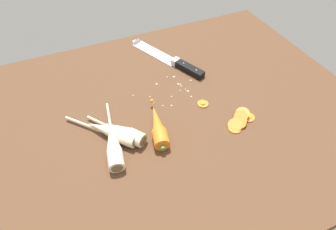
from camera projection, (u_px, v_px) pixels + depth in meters
ground_plane at (165, 119)px, 84.45cm from camera, size 120.00×90.00×4.00cm
chefs_knife at (163, 56)px, 101.90cm from camera, size 17.14×33.10×4.18cm
whole_carrot at (158, 126)px, 76.86cm from camera, size 7.12×18.43×4.20cm
parsnip_front at (111, 133)px, 75.54cm from camera, size 16.97×18.55×4.00cm
parsnip_mid_left at (113, 144)px, 72.94cm from camera, size 6.30×23.98×4.00cm
parsnip_mid_right at (124, 132)px, 75.65cm from camera, size 13.22×16.82×4.00cm
carrot_slice_stack at (239, 121)px, 79.82cm from camera, size 8.21×6.85×3.49cm
carrot_slice_stray_near at (248, 117)px, 81.72cm from camera, size 3.86×3.86×0.70cm
carrot_slice_stray_mid at (203, 103)px, 85.53cm from camera, size 3.37×3.37×0.70cm
mince_crumbs at (172, 89)px, 90.10cm from camera, size 20.47×13.64×0.86cm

